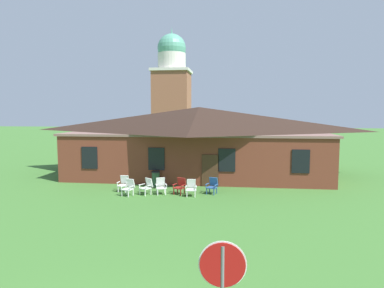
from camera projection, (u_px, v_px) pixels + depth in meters
brick_building at (199, 139)px, 26.79m from camera, size 19.22×10.40×5.24m
dome_tower at (172, 94)px, 46.37m from camera, size 5.18×5.18×16.33m
stop_sign at (222, 287)px, 5.58m from camera, size 0.81×0.08×2.74m
lawn_chair_by_porch at (124, 183)px, 20.61m from camera, size 0.65×0.68×0.96m
lawn_chair_near_door at (129, 187)px, 19.55m from camera, size 0.77×0.82×0.96m
lawn_chair_left_end at (147, 186)px, 19.80m from camera, size 0.85×0.87×0.96m
lawn_chair_middle at (161, 186)px, 19.93m from camera, size 0.76×0.81×0.96m
lawn_chair_right_end at (180, 186)px, 19.93m from camera, size 0.77×0.82×0.96m
lawn_chair_far_side at (191, 187)px, 19.45m from camera, size 0.68×0.71×0.96m
lawn_chair_under_eave at (212, 185)px, 20.01m from camera, size 0.75×0.81×0.96m
trash_bin at (156, 179)px, 22.04m from camera, size 0.56×0.56×0.98m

